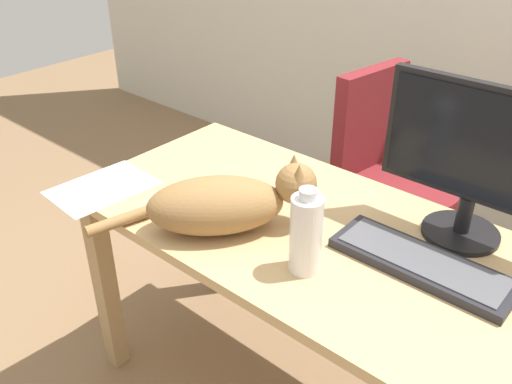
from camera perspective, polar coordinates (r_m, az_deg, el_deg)
name	(u,v)px	position (r m, az deg, el deg)	size (l,w,h in m)	color
desk	(309,260)	(1.56, 5.57, -7.05)	(1.39, 0.67, 0.74)	tan
office_chair	(387,205)	(2.26, 13.47, -1.35)	(0.48, 0.48, 0.94)	black
monitor	(477,159)	(1.44, 21.93, 3.22)	(0.48, 0.20, 0.41)	black
keyboard	(422,263)	(1.39, 16.80, -7.08)	(0.44, 0.15, 0.03)	#232328
cat	(224,203)	(1.44, -3.33, -1.10)	(0.44, 0.47, 0.20)	olive
computer_mouse	(292,188)	(1.63, 3.74, 0.40)	(0.11, 0.06, 0.04)	#232328
paper_sheet	(102,188)	(1.73, -15.65, 0.44)	(0.21, 0.30, 0.00)	white
water_bottle	(306,234)	(1.29, 5.20, -4.32)	(0.08, 0.08, 0.22)	silver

